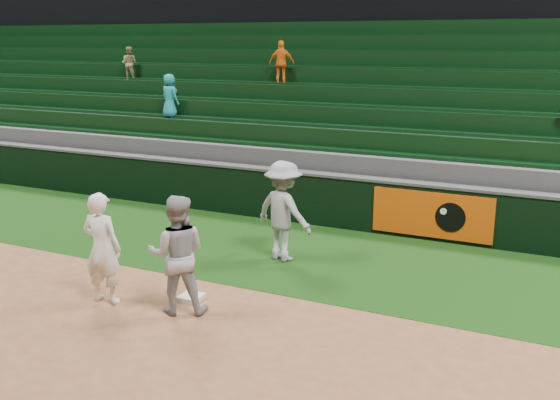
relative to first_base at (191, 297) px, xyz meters
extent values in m
plane|color=brown|center=(-0.03, -0.09, -0.04)|extent=(70.00, 70.00, 0.00)
cube|color=black|center=(-0.03, 2.91, -0.04)|extent=(36.00, 4.20, 0.01)
cube|color=silver|center=(0.00, 0.00, 0.00)|extent=(0.38, 0.38, 0.08)
imported|color=white|center=(-1.26, -0.68, 0.90)|extent=(0.73, 0.51, 1.89)
imported|color=#A1A3AB|center=(0.09, -0.47, 0.93)|extent=(1.17, 1.07, 1.94)
imported|color=#9EA0AB|center=(0.56, 2.48, 0.96)|extent=(1.45, 1.07, 2.00)
cube|color=black|center=(-0.03, 5.11, 0.56)|extent=(36.00, 0.35, 1.20)
cube|color=#D84C0A|center=(2.97, 4.92, 0.56)|extent=(2.60, 0.05, 1.00)
cylinder|color=black|center=(3.37, 4.89, 0.56)|extent=(0.64, 0.02, 0.64)
cylinder|color=white|center=(3.22, 4.87, 0.68)|extent=(0.14, 0.02, 0.14)
cube|color=#424244|center=(-0.03, 5.11, 1.18)|extent=(36.00, 0.40, 0.06)
cube|color=#3C3C3F|center=(-0.03, 5.84, 0.78)|extent=(36.00, 0.85, 1.65)
cube|color=black|center=(-0.03, 6.09, 1.86)|extent=(36.00, 0.14, 0.50)
cube|color=black|center=(-0.03, 5.92, 1.65)|extent=(36.00, 0.45, 0.08)
cube|color=#3C3C3F|center=(-0.03, 6.69, 1.01)|extent=(36.00, 0.85, 2.10)
cube|color=black|center=(-0.03, 6.94, 2.31)|extent=(36.00, 0.14, 0.50)
cube|color=black|center=(-0.03, 6.77, 2.10)|extent=(36.00, 0.45, 0.08)
cube|color=#3C3C3F|center=(-0.03, 7.54, 1.23)|extent=(36.00, 0.85, 2.55)
cube|color=black|center=(-0.03, 7.79, 2.76)|extent=(36.00, 0.14, 0.50)
cube|color=black|center=(-0.03, 7.62, 2.55)|extent=(36.00, 0.45, 0.08)
cube|color=#3C3C3F|center=(-0.03, 8.39, 1.46)|extent=(36.00, 0.85, 3.00)
cube|color=black|center=(-0.03, 8.64, 3.21)|extent=(36.00, 0.14, 0.50)
cube|color=black|center=(-0.03, 8.47, 3.00)|extent=(36.00, 0.45, 0.08)
cube|color=#3C3C3F|center=(-0.03, 9.24, 1.68)|extent=(36.00, 0.85, 3.45)
cube|color=black|center=(-0.03, 9.49, 3.66)|extent=(36.00, 0.14, 0.50)
cube|color=black|center=(-0.03, 9.32, 3.45)|extent=(36.00, 0.45, 0.08)
cube|color=#3C3C3F|center=(-0.03, 10.09, 1.91)|extent=(36.00, 0.85, 3.90)
cube|color=black|center=(-0.03, 10.34, 4.11)|extent=(36.00, 0.14, 0.50)
cube|color=black|center=(-0.03, 10.17, 3.90)|extent=(36.00, 0.45, 0.08)
cube|color=#3C3C3F|center=(-0.03, 10.94, 2.13)|extent=(36.00, 0.85, 4.35)
cube|color=black|center=(-0.03, 11.19, 4.56)|extent=(36.00, 0.14, 0.50)
cube|color=black|center=(-0.03, 11.02, 4.35)|extent=(36.00, 0.45, 0.08)
imported|color=teal|center=(-4.98, 6.64, 2.68)|extent=(0.70, 0.55, 1.24)
imported|color=orange|center=(-2.25, 8.34, 3.59)|extent=(0.79, 0.46, 1.26)
imported|color=olive|center=(-7.71, 8.34, 3.49)|extent=(0.60, 0.51, 1.07)
camera|label=1|loc=(5.57, -8.21, 4.22)|focal=40.00mm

